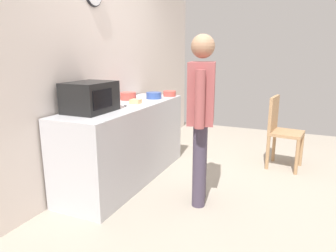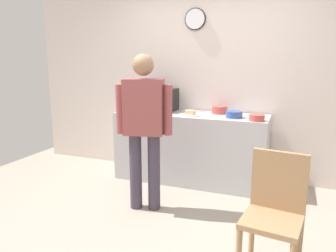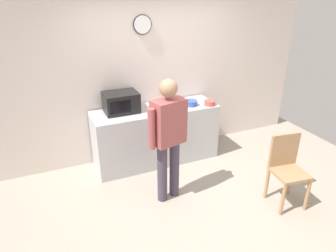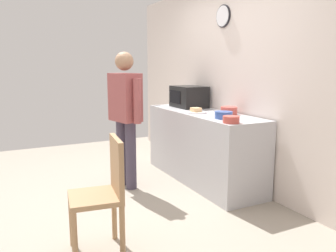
% 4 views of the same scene
% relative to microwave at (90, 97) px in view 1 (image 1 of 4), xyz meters
% --- Properties ---
extents(ground_plane, '(6.00, 6.00, 0.00)m').
position_rel_microwave_xyz_m(ground_plane, '(0.66, -1.31, -1.06)').
color(ground_plane, '#9E9384').
extents(back_wall, '(5.40, 0.13, 2.60)m').
position_rel_microwave_xyz_m(back_wall, '(0.66, 0.29, 0.25)').
color(back_wall, silver).
rests_on(back_wall, ground_plane).
extents(kitchen_counter, '(1.96, 0.62, 0.91)m').
position_rel_microwave_xyz_m(kitchen_counter, '(0.51, -0.09, -0.60)').
color(kitchen_counter, '#B7B7BC').
rests_on(kitchen_counter, ground_plane).
extents(microwave, '(0.50, 0.39, 0.30)m').
position_rel_microwave_xyz_m(microwave, '(0.00, 0.00, 0.00)').
color(microwave, black).
rests_on(microwave, kitchen_counter).
extents(sandwich_plate, '(0.27, 0.27, 0.07)m').
position_rel_microwave_xyz_m(sandwich_plate, '(0.54, -0.21, -0.13)').
color(sandwich_plate, white).
rests_on(sandwich_plate, kitchen_counter).
extents(salad_bowl, '(0.20, 0.20, 0.08)m').
position_rel_microwave_xyz_m(salad_bowl, '(1.08, -0.18, -0.11)').
color(salad_bowl, '#33519E').
rests_on(salad_bowl, kitchen_counter).
extents(cereal_bowl, '(0.17, 0.17, 0.07)m').
position_rel_microwave_xyz_m(cereal_bowl, '(1.36, -0.28, -0.11)').
color(cereal_bowl, '#C64C42').
rests_on(cereal_bowl, kitchen_counter).
extents(mixing_bowl, '(0.20, 0.20, 0.10)m').
position_rel_microwave_xyz_m(mixing_bowl, '(0.85, 0.07, -0.10)').
color(mixing_bowl, '#C64C42').
rests_on(mixing_bowl, kitchen_counter).
extents(fork_utensil, '(0.08, 0.16, 0.01)m').
position_rel_microwave_xyz_m(fork_utensil, '(-0.38, -0.33, -0.15)').
color(fork_utensil, silver).
rests_on(fork_utensil, kitchen_counter).
extents(spoon_utensil, '(0.15, 0.11, 0.01)m').
position_rel_microwave_xyz_m(spoon_utensil, '(0.57, 0.12, -0.15)').
color(spoon_utensil, silver).
rests_on(spoon_utensil, kitchen_counter).
extents(person_standing, '(0.58, 0.33, 1.65)m').
position_rel_microwave_xyz_m(person_standing, '(0.30, -1.06, -0.09)').
color(person_standing, '#41384A').
rests_on(person_standing, ground_plane).
extents(wooden_chair, '(0.45, 0.45, 0.94)m').
position_rel_microwave_xyz_m(wooden_chair, '(1.67, -1.73, -0.53)').
color(wooden_chair, '#A87F56').
rests_on(wooden_chair, ground_plane).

